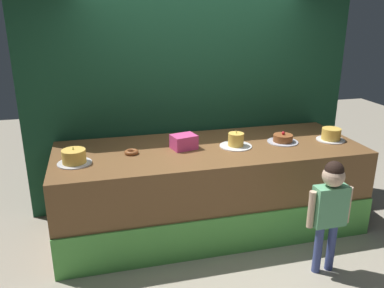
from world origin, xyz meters
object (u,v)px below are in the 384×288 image
cake_center_left (236,141)px  child_figure (330,202)px  pink_box (184,142)px  cake_far_right (331,135)px  donut (131,152)px  cake_far_left (74,157)px  cake_center_right (283,139)px

cake_center_left → child_figure: bearing=-62.9°
pink_box → cake_far_right: size_ratio=0.79×
donut → cake_far_left: bearing=-166.7°
cake_far_left → cake_far_right: cake_far_left is taller
pink_box → cake_center_left: bearing=-7.6°
child_figure → cake_far_right: 1.15m
child_figure → cake_center_right: size_ratio=3.24×
cake_center_right → cake_far_right: size_ratio=1.08×
cake_center_left → cake_center_right: cake_center_left is taller
pink_box → cake_far_left: size_ratio=0.77×
pink_box → donut: bearing=-176.7°
cake_center_left → cake_far_right: cake_center_left is taller
child_figure → cake_center_right: bearing=88.1°
cake_center_left → cake_far_left: bearing=-176.9°
cake_far_left → cake_center_right: bearing=2.5°
cake_far_right → donut: bearing=177.3°
child_figure → cake_far_left: size_ratio=3.38×
child_figure → donut: child_figure is taller
cake_far_left → cake_center_left: bearing=3.1°
donut → cake_center_right: cake_center_right is taller
child_figure → cake_center_right: 1.05m
pink_box → cake_far_right: 1.65m
cake_center_left → cake_far_right: bearing=-3.2°
pink_box → cake_center_right: size_ratio=0.73×
child_figure → cake_far_right: (0.58, 0.94, 0.29)m
pink_box → cake_far_right: pink_box is taller
cake_center_left → cake_center_right: 0.55m
cake_center_right → donut: bearing=178.8°
cake_center_left → cake_far_right: size_ratio=1.10×
cake_far_left → cake_center_right: size_ratio=0.96×
pink_box → cake_center_right: pink_box is taller
donut → cake_center_left: size_ratio=0.41×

